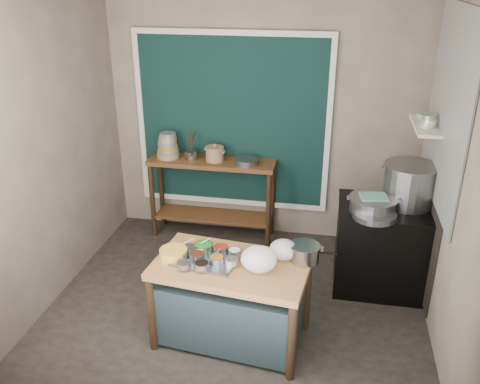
% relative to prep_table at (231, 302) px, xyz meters
% --- Properties ---
extents(floor, '(3.50, 3.00, 0.02)m').
position_rel_prep_table_xyz_m(floor, '(-0.05, 0.52, -0.39)').
color(floor, '#2E2923').
rests_on(floor, ground).
extents(back_wall, '(3.50, 0.02, 2.80)m').
position_rel_prep_table_xyz_m(back_wall, '(-0.05, 2.03, 1.02)').
color(back_wall, gray).
rests_on(back_wall, floor).
extents(left_wall, '(0.02, 3.00, 2.80)m').
position_rel_prep_table_xyz_m(left_wall, '(-1.81, 0.52, 1.02)').
color(left_wall, gray).
rests_on(left_wall, floor).
extents(right_wall, '(0.02, 3.00, 2.80)m').
position_rel_prep_table_xyz_m(right_wall, '(1.71, 0.52, 1.02)').
color(right_wall, gray).
rests_on(right_wall, floor).
extents(curtain_panel, '(2.10, 0.02, 1.90)m').
position_rel_prep_table_xyz_m(curtain_panel, '(-0.40, 1.99, 0.98)').
color(curtain_panel, black).
rests_on(curtain_panel, back_wall).
extents(curtain_frame, '(2.22, 0.03, 2.02)m').
position_rel_prep_table_xyz_m(curtain_frame, '(-0.40, 1.98, 0.98)').
color(curtain_frame, beige).
rests_on(curtain_frame, back_wall).
extents(tile_panel, '(0.02, 1.70, 1.70)m').
position_rel_prep_table_xyz_m(tile_panel, '(1.69, 1.07, 1.48)').
color(tile_panel, '#B2B2AA').
rests_on(tile_panel, right_wall).
extents(soot_patch, '(0.01, 1.30, 1.30)m').
position_rel_prep_table_xyz_m(soot_patch, '(1.69, 1.17, 0.32)').
color(soot_patch, black).
rests_on(soot_patch, right_wall).
extents(wall_shelf, '(0.22, 0.70, 0.03)m').
position_rel_prep_table_xyz_m(wall_shelf, '(1.58, 1.37, 1.23)').
color(wall_shelf, beige).
rests_on(wall_shelf, right_wall).
extents(prep_table, '(1.32, 0.85, 0.75)m').
position_rel_prep_table_xyz_m(prep_table, '(0.00, 0.00, 0.00)').
color(prep_table, '#945F36').
rests_on(prep_table, floor).
extents(back_counter, '(1.45, 0.40, 0.95)m').
position_rel_prep_table_xyz_m(back_counter, '(-0.60, 1.80, 0.10)').
color(back_counter, '#502D16').
rests_on(back_counter, floor).
extents(stove_block, '(0.90, 0.68, 0.85)m').
position_rel_prep_table_xyz_m(stove_block, '(1.30, 1.07, 0.05)').
color(stove_block, black).
rests_on(stove_block, floor).
extents(stove_top, '(0.92, 0.69, 0.03)m').
position_rel_prep_table_xyz_m(stove_top, '(1.30, 1.07, 0.49)').
color(stove_top, black).
rests_on(stove_top, stove_block).
extents(condiment_tray, '(0.56, 0.44, 0.02)m').
position_rel_prep_table_xyz_m(condiment_tray, '(-0.21, 0.01, 0.39)').
color(condiment_tray, gray).
rests_on(condiment_tray, prep_table).
extents(condiment_bowls, '(0.56, 0.42, 0.06)m').
position_rel_prep_table_xyz_m(condiment_bowls, '(-0.22, 0.01, 0.43)').
color(condiment_bowls, silver).
rests_on(condiment_bowls, condiment_tray).
extents(yellow_basin, '(0.24, 0.24, 0.09)m').
position_rel_prep_table_xyz_m(yellow_basin, '(-0.48, -0.01, 0.42)').
color(yellow_basin, '#C0762F').
rests_on(yellow_basin, prep_table).
extents(saucepan, '(0.27, 0.27, 0.14)m').
position_rel_prep_table_xyz_m(saucepan, '(0.58, 0.16, 0.45)').
color(saucepan, gray).
rests_on(saucepan, prep_table).
extents(plastic_bag_a, '(0.35, 0.32, 0.21)m').
position_rel_prep_table_xyz_m(plastic_bag_a, '(0.24, -0.06, 0.48)').
color(plastic_bag_a, white).
rests_on(plastic_bag_a, prep_table).
extents(plastic_bag_b, '(0.25, 0.22, 0.17)m').
position_rel_prep_table_xyz_m(plastic_bag_b, '(0.41, 0.16, 0.46)').
color(plastic_bag_b, white).
rests_on(plastic_bag_b, prep_table).
extents(bowl_stack, '(0.26, 0.26, 0.29)m').
position_rel_prep_table_xyz_m(bowl_stack, '(-1.11, 1.80, 0.70)').
color(bowl_stack, tan).
rests_on(bowl_stack, back_counter).
extents(utensil_cup, '(0.20, 0.20, 0.10)m').
position_rel_prep_table_xyz_m(utensil_cup, '(-0.84, 1.81, 0.62)').
color(utensil_cup, gray).
rests_on(utensil_cup, back_counter).
extents(ceramic_crock, '(0.28, 0.28, 0.15)m').
position_rel_prep_table_xyz_m(ceramic_crock, '(-0.56, 1.79, 0.65)').
color(ceramic_crock, '#8F754E').
rests_on(ceramic_crock, back_counter).
extents(wide_bowl, '(0.30, 0.30, 0.06)m').
position_rel_prep_table_xyz_m(wide_bowl, '(-0.18, 1.75, 0.61)').
color(wide_bowl, gray).
rests_on(wide_bowl, back_counter).
extents(stock_pot, '(0.57, 0.57, 0.40)m').
position_rel_prep_table_xyz_m(stock_pot, '(1.48, 1.16, 0.71)').
color(stock_pot, gray).
rests_on(stock_pot, stove_top).
extents(pot_lid, '(0.11, 0.40, 0.39)m').
position_rel_prep_table_xyz_m(pot_lid, '(1.59, 1.16, 0.70)').
color(pot_lid, gray).
rests_on(pot_lid, stove_top).
extents(steamer, '(0.47, 0.47, 0.15)m').
position_rel_prep_table_xyz_m(steamer, '(1.14, 0.92, 0.58)').
color(steamer, gray).
rests_on(steamer, stove_top).
extents(green_cloth, '(0.27, 0.22, 0.02)m').
position_rel_prep_table_xyz_m(green_cloth, '(1.14, 0.92, 0.66)').
color(green_cloth, '#4D886F').
rests_on(green_cloth, steamer).
extents(shallow_pan, '(0.45, 0.45, 0.05)m').
position_rel_prep_table_xyz_m(shallow_pan, '(1.16, 0.81, 0.53)').
color(shallow_pan, gray).
rests_on(shallow_pan, stove_top).
extents(shelf_bowl_stack, '(0.14, 0.14, 0.11)m').
position_rel_prep_table_xyz_m(shelf_bowl_stack, '(1.58, 1.29, 1.29)').
color(shelf_bowl_stack, silver).
rests_on(shelf_bowl_stack, wall_shelf).
extents(shelf_bowl_green, '(0.17, 0.17, 0.05)m').
position_rel_prep_table_xyz_m(shelf_bowl_green, '(1.58, 1.59, 1.26)').
color(shelf_bowl_green, gray).
rests_on(shelf_bowl_green, wall_shelf).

